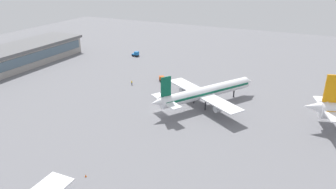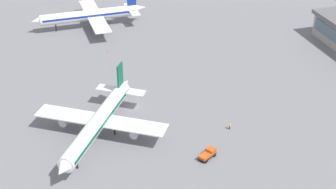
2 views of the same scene
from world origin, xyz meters
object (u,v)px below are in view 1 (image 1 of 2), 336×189
ground_crew_worker (132,83)px  safety_cone_near_gate (86,176)px  airplane_at_gate (206,92)px  pushback_tractor (164,78)px  baggage_tug (136,54)px

ground_crew_worker → safety_cone_near_gate: ground_crew_worker is taller
airplane_at_gate → pushback_tractor: bearing=89.0°
safety_cone_near_gate → pushback_tractor: bearing=-169.7°
pushback_tractor → baggage_tug: (-25.86, -28.03, 0.19)m
pushback_tractor → safety_cone_near_gate: pushback_tractor is taller
ground_crew_worker → safety_cone_near_gate: bearing=136.9°
baggage_tug → safety_cone_near_gate: 94.86m
baggage_tug → ground_crew_worker: baggage_tug is taller
pushback_tractor → safety_cone_near_gate: (60.58, 11.03, -0.67)m
pushback_tractor → baggage_tug: bearing=-74.5°
airplane_at_gate → pushback_tractor: airplane_at_gate is taller
baggage_tug → safety_cone_near_gate: bearing=-65.5°
airplane_at_gate → baggage_tug: bearing=83.9°
safety_cone_near_gate → ground_crew_worker: bearing=-158.7°
airplane_at_gate → baggage_tug: size_ratio=10.99×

